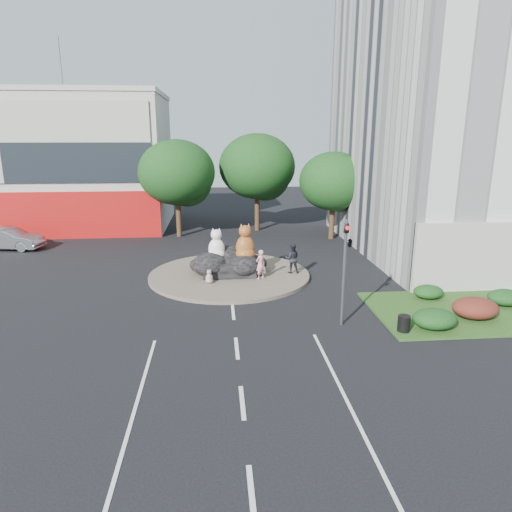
{
  "coord_description": "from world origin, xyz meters",
  "views": [
    {
      "loc": [
        -0.71,
        -17.38,
        8.64
      ],
      "look_at": [
        1.45,
        7.34,
        2.0
      ],
      "focal_mm": 32.0,
      "sensor_mm": 36.0,
      "label": 1
    }
  ],
  "objects_px": {
    "pedestrian_dark": "(292,258)",
    "litter_bin": "(404,323)",
    "kitten_calico": "(209,276)",
    "cat_tabby": "(245,241)",
    "kitten_white": "(262,267)",
    "cat_white": "(216,244)",
    "pedestrian_pink": "(260,264)",
    "parked_car": "(9,239)"
  },
  "relations": [
    {
      "from": "kitten_calico",
      "to": "litter_bin",
      "type": "relative_size",
      "value": 1.15
    },
    {
      "from": "kitten_white",
      "to": "cat_tabby",
      "type": "bearing_deg",
      "value": 133.76
    },
    {
      "from": "cat_tabby",
      "to": "parked_car",
      "type": "distance_m",
      "value": 19.72
    },
    {
      "from": "cat_white",
      "to": "kitten_white",
      "type": "relative_size",
      "value": 2.16
    },
    {
      "from": "pedestrian_pink",
      "to": "pedestrian_dark",
      "type": "relative_size",
      "value": 0.96
    },
    {
      "from": "cat_white",
      "to": "parked_car",
      "type": "height_order",
      "value": "cat_white"
    },
    {
      "from": "kitten_white",
      "to": "pedestrian_dark",
      "type": "xyz_separation_m",
      "value": [
        1.93,
        0.22,
        0.48
      ]
    },
    {
      "from": "pedestrian_dark",
      "to": "parked_car",
      "type": "bearing_deg",
      "value": -16.94
    },
    {
      "from": "cat_white",
      "to": "pedestrian_pink",
      "type": "height_order",
      "value": "cat_white"
    },
    {
      "from": "kitten_white",
      "to": "pedestrian_dark",
      "type": "distance_m",
      "value": 2.0
    },
    {
      "from": "cat_tabby",
      "to": "litter_bin",
      "type": "distance_m",
      "value": 11.37
    },
    {
      "from": "kitten_white",
      "to": "litter_bin",
      "type": "xyz_separation_m",
      "value": [
        5.5,
        -8.76,
        -0.17
      ]
    },
    {
      "from": "kitten_calico",
      "to": "pedestrian_dark",
      "type": "bearing_deg",
      "value": 38.89
    },
    {
      "from": "kitten_white",
      "to": "pedestrian_dark",
      "type": "relative_size",
      "value": 0.49
    },
    {
      "from": "cat_tabby",
      "to": "kitten_white",
      "type": "height_order",
      "value": "cat_tabby"
    },
    {
      "from": "cat_white",
      "to": "kitten_white",
      "type": "xyz_separation_m",
      "value": [
        2.77,
        -0.66,
        -1.43
      ]
    },
    {
      "from": "litter_bin",
      "to": "parked_car",
      "type": "bearing_deg",
      "value": 144.03
    },
    {
      "from": "cat_white",
      "to": "litter_bin",
      "type": "relative_size",
      "value": 2.69
    },
    {
      "from": "pedestrian_dark",
      "to": "cat_white",
      "type": "bearing_deg",
      "value": 0.32
    },
    {
      "from": "cat_tabby",
      "to": "kitten_calico",
      "type": "relative_size",
      "value": 2.72
    },
    {
      "from": "kitten_calico",
      "to": "pedestrian_dark",
      "type": "height_order",
      "value": "pedestrian_dark"
    },
    {
      "from": "kitten_white",
      "to": "pedestrian_pink",
      "type": "bearing_deg",
      "value": -126.07
    },
    {
      "from": "kitten_calico",
      "to": "pedestrian_pink",
      "type": "height_order",
      "value": "pedestrian_pink"
    },
    {
      "from": "kitten_calico",
      "to": "kitten_white",
      "type": "bearing_deg",
      "value": 44.7
    },
    {
      "from": "cat_tabby",
      "to": "litter_bin",
      "type": "bearing_deg",
      "value": -61.8
    },
    {
      "from": "kitten_calico",
      "to": "parked_car",
      "type": "relative_size",
      "value": 0.16
    },
    {
      "from": "cat_white",
      "to": "kitten_calico",
      "type": "bearing_deg",
      "value": -101.43
    },
    {
      "from": "kitten_calico",
      "to": "pedestrian_pink",
      "type": "bearing_deg",
      "value": 31.8
    },
    {
      "from": "litter_bin",
      "to": "pedestrian_dark",
      "type": "bearing_deg",
      "value": 111.68
    },
    {
      "from": "cat_tabby",
      "to": "pedestrian_pink",
      "type": "bearing_deg",
      "value": -63.24
    },
    {
      "from": "pedestrian_dark",
      "to": "litter_bin",
      "type": "bearing_deg",
      "value": 117.37
    },
    {
      "from": "parked_car",
      "to": "pedestrian_pink",
      "type": "bearing_deg",
      "value": -107.51
    },
    {
      "from": "pedestrian_pink",
      "to": "cat_tabby",
      "type": "bearing_deg",
      "value": -94.14
    },
    {
      "from": "pedestrian_dark",
      "to": "litter_bin",
      "type": "relative_size",
      "value": 2.57
    },
    {
      "from": "kitten_white",
      "to": "litter_bin",
      "type": "distance_m",
      "value": 10.35
    },
    {
      "from": "kitten_white",
      "to": "pedestrian_dark",
      "type": "bearing_deg",
      "value": -17.71
    },
    {
      "from": "cat_white",
      "to": "cat_tabby",
      "type": "relative_size",
      "value": 0.86
    },
    {
      "from": "pedestrian_pink",
      "to": "pedestrian_dark",
      "type": "distance_m",
      "value": 2.35
    },
    {
      "from": "kitten_white",
      "to": "litter_bin",
      "type": "relative_size",
      "value": 1.25
    },
    {
      "from": "cat_white",
      "to": "pedestrian_pink",
      "type": "bearing_deg",
      "value": -28.41
    },
    {
      "from": "pedestrian_pink",
      "to": "litter_bin",
      "type": "xyz_separation_m",
      "value": [
        5.67,
        -7.93,
        -0.61
      ]
    },
    {
      "from": "pedestrian_pink",
      "to": "cat_white",
      "type": "bearing_deg",
      "value": -67.89
    }
  ]
}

